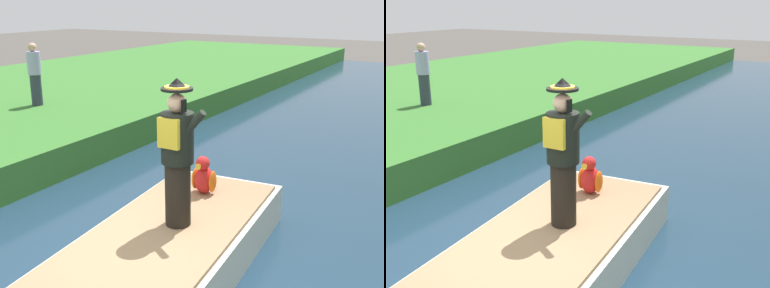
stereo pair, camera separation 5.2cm
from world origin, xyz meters
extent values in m
cube|color=silver|center=(0.00, 0.36, 0.38)|extent=(2.18, 4.35, 0.56)
cube|color=#997A56|center=(0.00, 0.36, 0.69)|extent=(2.00, 4.00, 0.05)
cylinder|color=black|center=(0.05, 0.53, 1.12)|extent=(0.32, 0.32, 0.82)
cylinder|color=black|center=(0.05, 0.53, 1.84)|extent=(0.40, 0.40, 0.62)
cube|color=gold|center=(0.05, 0.34, 1.94)|extent=(0.28, 0.06, 0.36)
sphere|color=#DBA884|center=(0.05, 0.53, 2.27)|extent=(0.23, 0.23, 0.23)
cylinder|color=black|center=(0.05, 0.53, 2.43)|extent=(0.38, 0.38, 0.03)
cone|color=black|center=(0.05, 0.53, 2.50)|extent=(0.26, 0.26, 0.12)
cylinder|color=gold|center=(0.05, 0.53, 2.46)|extent=(0.29, 0.29, 0.02)
cylinder|color=black|center=(0.27, 0.49, 2.02)|extent=(0.38, 0.09, 0.43)
cube|color=black|center=(0.18, 0.47, 2.26)|extent=(0.03, 0.08, 0.15)
ellipsoid|color=red|center=(-0.16, 1.58, 0.91)|extent=(0.26, 0.32, 0.40)
sphere|color=red|center=(-0.16, 1.54, 1.18)|extent=(0.20, 0.20, 0.20)
cone|color=yellow|center=(-0.16, 1.44, 1.17)|extent=(0.09, 0.09, 0.09)
ellipsoid|color=orange|center=(-0.30, 1.58, 0.91)|extent=(0.08, 0.20, 0.32)
ellipsoid|color=orange|center=(-0.02, 1.58, 0.91)|extent=(0.08, 0.20, 0.32)
cylinder|color=#33384C|center=(-6.71, 4.40, 1.18)|extent=(0.28, 0.28, 0.80)
cylinder|color=#ABA5E4|center=(-6.71, 4.40, 1.87)|extent=(0.34, 0.34, 0.58)
sphere|color=#DBA884|center=(-6.71, 4.40, 2.27)|extent=(0.22, 0.22, 0.22)
camera|label=1|loc=(2.97, -4.09, 3.42)|focal=44.60mm
camera|label=2|loc=(3.02, -4.06, 3.42)|focal=44.60mm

